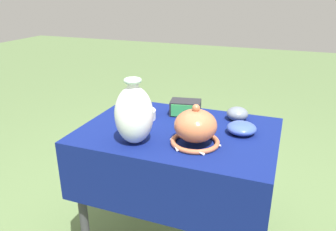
{
  "coord_description": "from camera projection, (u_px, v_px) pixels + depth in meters",
  "views": [
    {
      "loc": [
        0.47,
        -1.39,
        1.4
      ],
      "look_at": [
        -0.01,
        -0.12,
        0.87
      ],
      "focal_mm": 35.0,
      "sensor_mm": 36.0,
      "label": 1
    }
  ],
  "objects": [
    {
      "name": "pot_squat_ivory",
      "position": [
        142.0,
        114.0,
        1.72
      ],
      "size": [
        0.14,
        0.14,
        0.05
      ],
      "primitive_type": "cylinder",
      "color": "white",
      "rests_on": "display_table"
    },
    {
      "name": "vase_dome_bell",
      "position": [
        195.0,
        128.0,
        1.42
      ],
      "size": [
        0.23,
        0.22,
        0.19
      ],
      "color": "#BC6642",
      "rests_on": "display_table"
    },
    {
      "name": "display_table",
      "position": [
        177.0,
        149.0,
        1.62
      ],
      "size": [
        0.94,
        0.67,
        0.76
      ],
      "color": "#38383D",
      "rests_on": "ground_plane"
    },
    {
      "name": "vase_tall_bulbous",
      "position": [
        134.0,
        114.0,
        1.42
      ],
      "size": [
        0.17,
        0.17,
        0.29
      ],
      "color": "white",
      "rests_on": "display_table"
    },
    {
      "name": "bowl_shallow_slate",
      "position": [
        237.0,
        114.0,
        1.7
      ],
      "size": [
        0.11,
        0.11,
        0.07
      ],
      "primitive_type": "ellipsoid",
      "color": "slate",
      "rests_on": "display_table"
    },
    {
      "name": "bowl_shallow_cobalt",
      "position": [
        242.0,
        128.0,
        1.54
      ],
      "size": [
        0.14,
        0.14,
        0.06
      ],
      "primitive_type": "ellipsoid",
      "color": "#3851A8",
      "rests_on": "display_table"
    },
    {
      "name": "mosaic_tile_box",
      "position": [
        185.0,
        108.0,
        1.78
      ],
      "size": [
        0.18,
        0.13,
        0.08
      ],
      "rotation": [
        0.0,
        0.0,
        0.18
      ],
      "color": "#232328",
      "rests_on": "display_table"
    }
  ]
}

